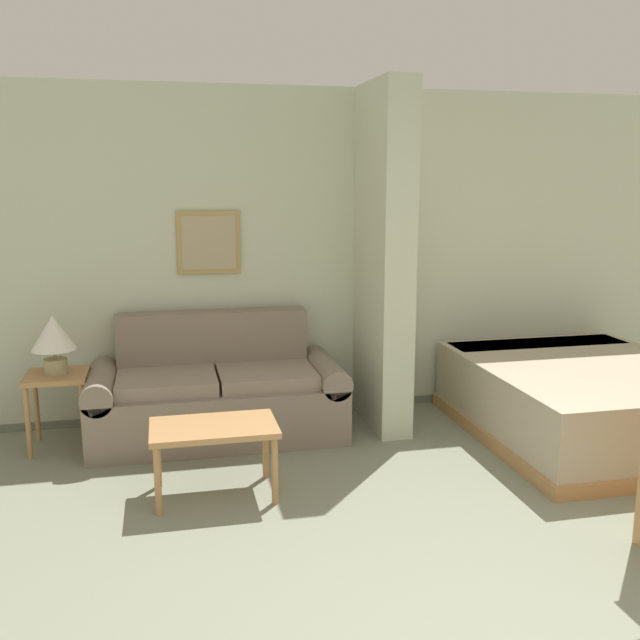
{
  "coord_description": "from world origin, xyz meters",
  "views": [
    {
      "loc": [
        -1.41,
        -2.07,
        1.9
      ],
      "look_at": [
        -0.48,
        2.1,
        1.05
      ],
      "focal_mm": 40.0,
      "sensor_mm": 36.0,
      "label": 1
    }
  ],
  "objects": [
    {
      "name": "bed",
      "position": [
        1.64,
        2.48,
        0.28
      ],
      "size": [
        1.65,
        1.97,
        0.55
      ],
      "color": "#B27F4C",
      "rests_on": "ground_plane"
    },
    {
      "name": "coffee_table",
      "position": [
        -1.15,
        2.03,
        0.39
      ],
      "size": [
        0.76,
        0.47,
        0.45
      ],
      "color": "#B27F4C",
      "rests_on": "ground_plane"
    },
    {
      "name": "wall_partition_pillar",
      "position": [
        0.24,
        3.09,
        1.3
      ],
      "size": [
        0.24,
        0.83,
        2.6
      ],
      "color": "beige",
      "rests_on": "ground_plane"
    },
    {
      "name": "side_table",
      "position": [
        -2.17,
        3.07,
        0.45
      ],
      "size": [
        0.42,
        0.42,
        0.55
      ],
      "color": "#B27F4C",
      "rests_on": "ground_plane"
    },
    {
      "name": "couch",
      "position": [
        -1.05,
        3.09,
        0.32
      ],
      "size": [
        1.87,
        0.84,
        0.9
      ],
      "color": "gray",
      "rests_on": "ground_plane"
    },
    {
      "name": "table_lamp",
      "position": [
        -2.17,
        3.07,
        0.82
      ],
      "size": [
        0.31,
        0.31,
        0.42
      ],
      "color": "tan",
      "rests_on": "side_table"
    },
    {
      "name": "wall_back",
      "position": [
        -0.0,
        3.56,
        1.29
      ],
      "size": [
        6.87,
        0.16,
        2.6
      ],
      "color": "beige",
      "rests_on": "ground_plane"
    }
  ]
}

